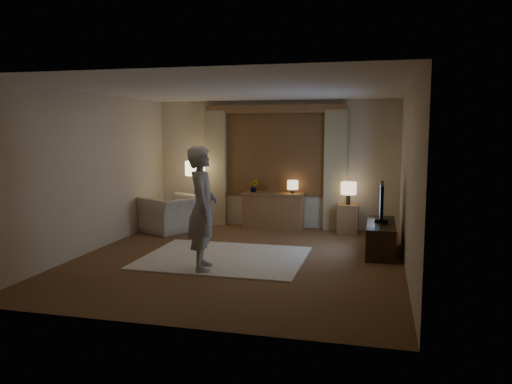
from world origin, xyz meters
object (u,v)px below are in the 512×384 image
(side_table, at_px, (348,219))
(person, at_px, (202,208))
(tv_stand, at_px, (381,238))
(sideboard, at_px, (273,212))
(armchair, at_px, (173,214))

(side_table, distance_m, person, 3.71)
(side_table, xyz_separation_m, tv_stand, (0.62, -1.49, -0.03))
(sideboard, relative_size, tv_stand, 0.86)
(sideboard, xyz_separation_m, armchair, (-1.88, -0.74, -0.00))
(sideboard, distance_m, person, 3.26)
(person, bearing_deg, tv_stand, -72.66)
(person, bearing_deg, armchair, 15.44)
(armchair, distance_m, side_table, 3.46)
(armchair, bearing_deg, person, 58.51)
(sideboard, height_order, tv_stand, sideboard)
(sideboard, relative_size, armchair, 1.12)
(sideboard, xyz_separation_m, person, (-0.35, -3.20, 0.55))
(armchair, bearing_deg, side_table, 128.09)
(person, bearing_deg, side_table, -46.96)
(side_table, distance_m, tv_stand, 1.61)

